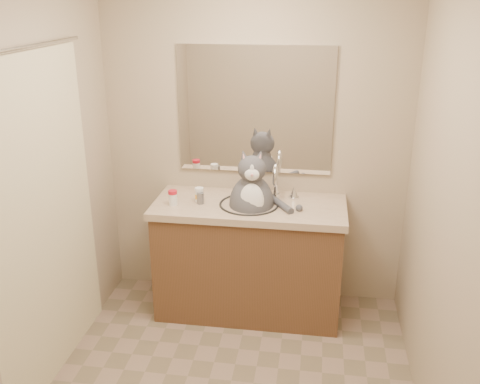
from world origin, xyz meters
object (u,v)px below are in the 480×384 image
cat (252,200)px  grey_canister (200,198)px  pill_bottle_orange (199,195)px  pill_bottle_redcap (173,198)px

cat → grey_canister: cat is taller
pill_bottle_orange → cat: bearing=-2.3°
grey_canister → cat: bearing=2.9°
pill_bottle_redcap → grey_canister: pill_bottle_redcap is taller
cat → pill_bottle_orange: bearing=169.9°
pill_bottle_redcap → grey_canister: size_ratio=1.34×
pill_bottle_redcap → pill_bottle_orange: (0.17, 0.09, -0.00)m
pill_bottle_orange → grey_canister: 0.04m
grey_canister → pill_bottle_redcap: bearing=-164.1°
pill_bottle_redcap → grey_canister: bearing=15.9°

